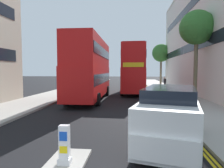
# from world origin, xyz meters

# --- Properties ---
(sidewalk_right) EXTENTS (4.00, 80.00, 0.14)m
(sidewalk_right) POSITION_xyz_m (6.50, 16.00, 0.07)
(sidewalk_right) COLOR #9E9991
(sidewalk_right) RESTS_ON ground
(sidewalk_left) EXTENTS (4.00, 80.00, 0.14)m
(sidewalk_left) POSITION_xyz_m (-6.50, 16.00, 0.07)
(sidewalk_left) COLOR #9E9991
(sidewalk_left) RESTS_ON ground
(kerb_line_outer) EXTENTS (0.10, 56.00, 0.01)m
(kerb_line_outer) POSITION_xyz_m (4.40, 14.00, 0.00)
(kerb_line_outer) COLOR yellow
(kerb_line_outer) RESTS_ON ground
(kerb_line_inner) EXTENTS (0.10, 56.00, 0.01)m
(kerb_line_inner) POSITION_xyz_m (4.24, 14.00, 0.00)
(kerb_line_inner) COLOR yellow
(kerb_line_inner) RESTS_ON ground
(traffic_island) EXTENTS (1.10, 2.20, 0.10)m
(traffic_island) POSITION_xyz_m (0.00, 2.44, 0.05)
(traffic_island) COLOR #9E9991
(traffic_island) RESTS_ON ground
(keep_left_bollard) EXTENTS (0.36, 0.28, 1.11)m
(keep_left_bollard) POSITION_xyz_m (0.00, 2.44, 0.61)
(keep_left_bollard) COLOR silver
(keep_left_bollard) RESTS_ON traffic_island
(double_decker_bus_away) EXTENTS (2.91, 10.84, 5.64)m
(double_decker_bus_away) POSITION_xyz_m (-1.99, 15.56, 3.03)
(double_decker_bus_away) COLOR red
(double_decker_bus_away) RESTS_ON ground
(double_decker_bus_oncoming) EXTENTS (3.06, 10.88, 5.64)m
(double_decker_bus_oncoming) POSITION_xyz_m (2.19, 21.98, 3.03)
(double_decker_bus_oncoming) COLOR red
(double_decker_bus_oncoming) RESTS_ON ground
(taxi_minivan) EXTENTS (3.00, 5.12, 2.12)m
(taxi_minivan) POSITION_xyz_m (3.25, 4.47, 1.07)
(taxi_minivan) COLOR white
(taxi_minivan) RESTS_ON ground
(pedestrian_far) EXTENTS (0.34, 0.22, 1.62)m
(pedestrian_far) POSITION_xyz_m (6.59, 26.42, 0.99)
(pedestrian_far) COLOR #2D2D38
(pedestrian_far) RESTS_ON sidewalk_right
(street_tree_near) EXTENTS (2.98, 2.98, 7.86)m
(street_tree_near) POSITION_xyz_m (7.50, 15.59, 6.42)
(street_tree_near) COLOR #6B6047
(street_tree_near) RESTS_ON sidewalk_right
(street_tree_mid) EXTENTS (3.47, 3.47, 7.76)m
(street_tree_mid) POSITION_xyz_m (7.51, 37.31, 6.11)
(street_tree_mid) COLOR #6B6047
(street_tree_mid) RESTS_ON sidewalk_right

